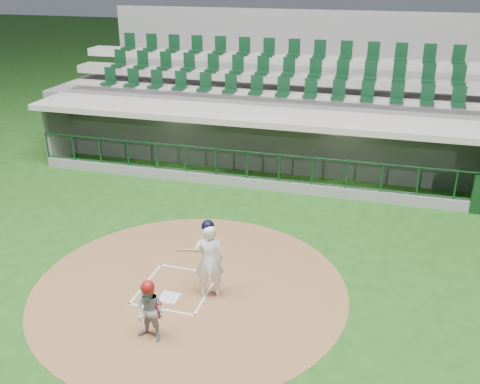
{
  "coord_description": "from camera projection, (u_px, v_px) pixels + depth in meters",
  "views": [
    {
      "loc": [
        4.23,
        -9.9,
        6.86
      ],
      "look_at": [
        0.71,
        2.6,
        1.3
      ],
      "focal_mm": 40.0,
      "sensor_mm": 36.0,
      "label": 1
    }
  ],
  "objects": [
    {
      "name": "dugout_structure",
      "position": [
        265.0,
        144.0,
        19.02
      ],
      "size": [
        16.4,
        3.7,
        3.0
      ],
      "color": "slate",
      "rests_on": "ground"
    },
    {
      "name": "batter",
      "position": [
        209.0,
        259.0,
        11.64
      ],
      "size": [
        0.92,
        0.96,
        1.86
      ],
      "color": "white",
      "rests_on": "dirt_circle"
    },
    {
      "name": "batter_box_chalk",
      "position": [
        176.0,
        288.0,
        12.24
      ],
      "size": [
        1.55,
        1.8,
        0.01
      ],
      "color": "white",
      "rests_on": "ground"
    },
    {
      "name": "seating_deck",
      "position": [
        279.0,
        110.0,
        21.6
      ],
      "size": [
        17.0,
        6.72,
        5.15
      ],
      "color": "slate",
      "rests_on": "ground"
    },
    {
      "name": "home_plate",
      "position": [
        169.0,
        297.0,
        11.88
      ],
      "size": [
        0.43,
        0.43,
        0.02
      ],
      "primitive_type": "cube",
      "color": "silver",
      "rests_on": "dirt_circle"
    },
    {
      "name": "catcher",
      "position": [
        150.0,
        311.0,
        10.34
      ],
      "size": [
        0.69,
        0.58,
        1.34
      ],
      "color": "gray",
      "rests_on": "dirt_circle"
    },
    {
      "name": "ground",
      "position": [
        181.0,
        282.0,
        12.51
      ],
      "size": [
        120.0,
        120.0,
        0.0
      ],
      "primitive_type": "plane",
      "color": "#1B4B15",
      "rests_on": "ground"
    },
    {
      "name": "dirt_circle",
      "position": [
        190.0,
        288.0,
        12.26
      ],
      "size": [
        7.2,
        7.2,
        0.01
      ],
      "primitive_type": "cylinder",
      "color": "brown",
      "rests_on": "ground"
    }
  ]
}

